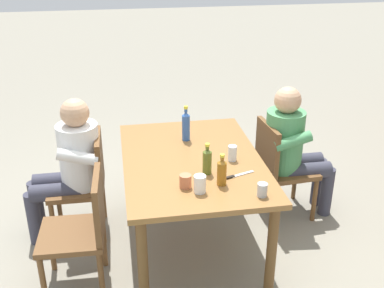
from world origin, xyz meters
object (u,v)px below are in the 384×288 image
person_in_plaid_shirt (292,146)px  cup_glass (232,153)px  bottle_olive (207,161)px  cup_terracotta (185,181)px  bottle_blue (186,125)px  dining_table (192,170)px  chair_far_left (279,165)px  bottle_amber (222,172)px  chair_near_left (86,180)px  chair_near_right (83,227)px  cup_white (200,184)px  cup_steel (262,190)px  table_knife (237,175)px  person_in_white_shirt (70,162)px

person_in_plaid_shirt → cup_glass: size_ratio=10.21×
bottle_olive → cup_terracotta: size_ratio=2.49×
person_in_plaid_shirt → bottle_blue: size_ratio=4.06×
cup_terracotta → bottle_olive: bearing=133.0°
dining_table → chair_far_left: bearing=111.7°
bottle_amber → cup_terracotta: size_ratio=2.45×
chair_near_left → bottle_blue: size_ratio=3.00×
dining_table → chair_near_right: 0.90m
dining_table → cup_terracotta: cup_terracotta is taller
bottle_amber → cup_white: 0.18m
chair_near_right → person_in_plaid_shirt: size_ratio=0.74×
person_in_plaid_shirt → cup_steel: 1.10m
person_in_plaid_shirt → table_knife: 0.93m
cup_steel → table_knife: cup_steel is taller
bottle_olive → cup_white: (0.24, -0.10, -0.04)m
chair_near_right → cup_terracotta: (0.07, 0.70, 0.33)m
chair_far_left → table_knife: 0.89m
person_in_plaid_shirt → bottle_olive: bearing=-56.3°
cup_steel → cup_white: 0.40m
bottle_olive → table_knife: bottle_olive is taller
chair_far_left → chair_near_right: 1.75m
cup_steel → cup_white: cup_white is taller
chair_near_left → cup_steel: chair_near_left is taller
cup_glass → bottle_blue: bearing=-146.2°
bottle_blue → cup_terracotta: bottle_blue is taller
dining_table → chair_far_left: (-0.32, 0.81, -0.19)m
bottle_blue → cup_white: bearing=-2.7°
chair_far_left → cup_steel: 1.08m
chair_far_left → table_knife: bearing=-40.8°
dining_table → cup_glass: bearing=75.4°
bottle_blue → chair_near_left: bearing=-89.1°
chair_near_left → cup_terracotta: size_ratio=9.52×
chair_near_right → bottle_blue: (-0.67, 0.82, 0.41)m
bottle_olive → table_knife: bearing=68.9°
dining_table → person_in_white_shirt: size_ratio=1.24×
chair_near_right → cup_steel: size_ratio=9.75×
chair_near_left → chair_far_left: bearing=89.8°
person_in_white_shirt → cup_steel: 1.58m
bottle_olive → cup_white: 0.26m
bottle_blue → bottle_olive: bottle_blue is taller
chair_near_right → bottle_amber: (0.08, 0.94, 0.38)m
dining_table → person_in_plaid_shirt: person_in_plaid_shirt is taller
table_knife → cup_glass: bearing=173.5°
dining_table → table_knife: bearing=39.6°
person_in_white_shirt → person_in_plaid_shirt: (0.00, 1.84, 0.00)m
chair_near_right → bottle_amber: bearing=85.4°
cup_terracotta → table_knife: (-0.09, 0.37, -0.04)m
cup_glass → bottle_olive: bearing=-53.5°
chair_far_left → bottle_olive: bottle_olive is taller
bottle_blue → cup_terracotta: bearing=-9.2°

